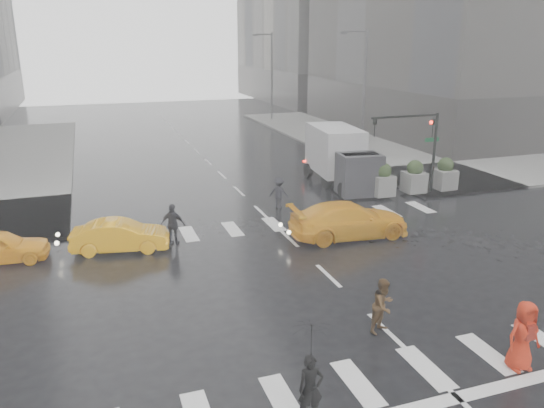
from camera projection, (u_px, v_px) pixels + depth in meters
name	position (u px, v px, depth m)	size (l,w,h in m)	color
ground	(328.00, 276.00, 19.31)	(120.00, 120.00, 0.00)	black
sidewalk_ne	(461.00, 150.00, 41.19)	(35.00, 35.00, 0.15)	slate
road_markings	(328.00, 276.00, 19.30)	(18.00, 48.00, 0.01)	silver
traffic_signal_pole	(420.00, 138.00, 28.40)	(4.45, 0.42, 4.50)	black
street_lamp_near	(362.00, 88.00, 37.49)	(2.15, 0.22, 9.00)	#59595B
street_lamp_far	(271.00, 73.00, 55.54)	(2.15, 0.22, 9.00)	#59595B
planter_west	(383.00, 180.00, 28.61)	(1.10, 1.10, 1.80)	slate
planter_mid	(414.00, 177.00, 29.24)	(1.10, 1.10, 1.80)	slate
planter_east	(445.00, 174.00, 29.87)	(1.10, 1.10, 1.80)	slate
pedestrian_black	(311.00, 356.00, 11.55)	(1.06, 1.08, 2.43)	black
pedestrian_brown	(383.00, 305.00, 15.41)	(0.81, 0.63, 1.67)	#473019
pedestrian_orange	(523.00, 336.00, 13.61)	(0.95, 0.64, 1.90)	red
pedestrian_far_a	(173.00, 224.00, 22.05)	(1.03, 0.63, 1.75)	black
pedestrian_far_b	(279.00, 193.00, 26.89)	(1.04, 0.57, 1.60)	black
taxi_mid	(120.00, 236.00, 21.45)	(1.35, 3.86, 1.27)	#FFA80D
taxi_rear	(349.00, 220.00, 22.96)	(2.13, 4.64, 1.52)	#FFA80D
box_truck	(341.00, 156.00, 30.79)	(2.35, 6.26, 3.33)	silver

